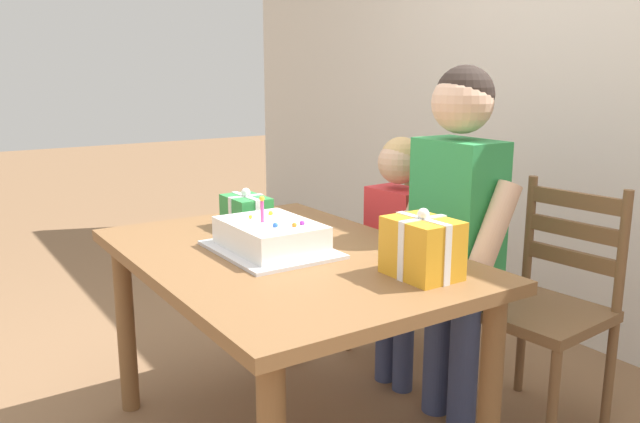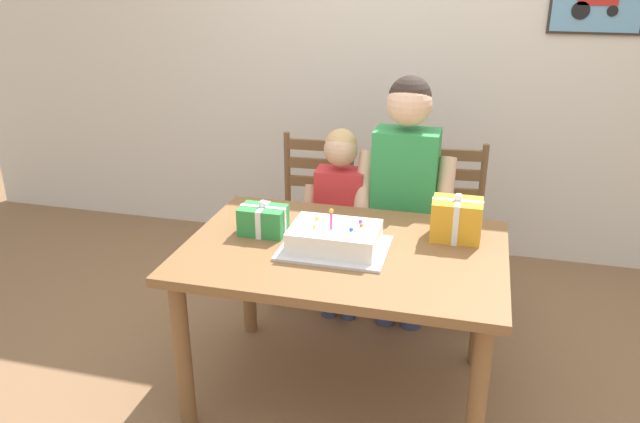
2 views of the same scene
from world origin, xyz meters
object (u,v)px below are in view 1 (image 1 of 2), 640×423
(chair_left, at_px, (412,258))
(child_younger, at_px, (397,239))
(gift_box_red_large, at_px, (246,212))
(gift_box_beside_cake, at_px, (422,248))
(child_older, at_px, (457,213))
(birthday_cake, at_px, (270,237))
(dining_table, at_px, (284,280))
(chair_right, at_px, (547,306))

(chair_left, distance_m, child_younger, 0.40)
(gift_box_red_large, height_order, gift_box_beside_cake, gift_box_beside_cake)
(child_older, xyz_separation_m, child_younger, (-0.33, 0.00, -0.17))
(chair_left, relative_size, child_older, 0.68)
(birthday_cake, relative_size, gift_box_beside_cake, 2.05)
(dining_table, relative_size, child_younger, 1.25)
(chair_right, bearing_deg, chair_left, 179.99)
(gift_box_red_large, bearing_deg, birthday_cake, -13.68)
(gift_box_red_large, relative_size, child_older, 0.15)
(gift_box_red_large, bearing_deg, dining_table, -7.88)
(birthday_cake, xyz_separation_m, gift_box_red_large, (-0.34, 0.08, 0.01))
(dining_table, height_order, chair_left, chair_left)
(gift_box_red_large, distance_m, chair_left, 0.92)
(birthday_cake, xyz_separation_m, chair_left, (-0.35, 0.94, -0.31))
(dining_table, distance_m, child_older, 0.68)
(dining_table, bearing_deg, chair_left, 112.55)
(gift_box_red_large, distance_m, child_younger, 0.63)
(chair_right, relative_size, child_younger, 0.86)
(chair_right, distance_m, child_older, 0.50)
(birthday_cake, distance_m, gift_box_beside_cake, 0.54)
(chair_right, bearing_deg, gift_box_red_large, -130.92)
(birthday_cake, height_order, child_younger, child_younger)
(dining_table, xyz_separation_m, gift_box_beside_cake, (0.44, 0.21, 0.19))
(chair_left, relative_size, child_younger, 0.86)
(gift_box_red_large, height_order, chair_left, chair_left)
(birthday_cake, bearing_deg, dining_table, 42.67)
(chair_left, height_order, child_older, child_older)
(gift_box_beside_cake, relative_size, child_older, 0.16)
(chair_right, height_order, child_younger, child_younger)
(child_younger, bearing_deg, gift_box_red_large, -110.30)
(child_younger, bearing_deg, birthday_cake, -79.15)
(child_older, bearing_deg, dining_table, -105.10)
(child_younger, bearing_deg, chair_left, 127.63)
(chair_left, bearing_deg, gift_box_beside_cake, -40.46)
(chair_left, xyz_separation_m, chair_right, (0.75, -0.00, 0.00))
(dining_table, bearing_deg, birthday_cake, -137.33)
(gift_box_beside_cake, bearing_deg, chair_left, 139.54)
(birthday_cake, relative_size, chair_right, 0.48)
(birthday_cake, bearing_deg, gift_box_red_large, 166.32)
(chair_right, bearing_deg, dining_table, -112.20)
(dining_table, height_order, child_older, child_older)
(gift_box_red_large, height_order, child_older, child_older)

